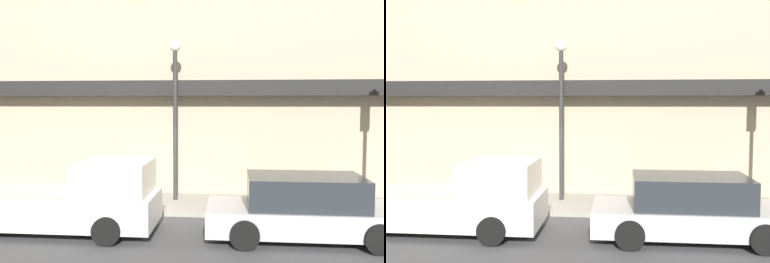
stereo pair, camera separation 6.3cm
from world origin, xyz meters
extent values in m
plane|color=#424244|center=(0.00, 0.00, 0.00)|extent=(80.00, 80.00, 0.00)
cube|color=gray|center=(0.00, 1.25, 0.07)|extent=(36.00, 2.50, 0.15)
cube|color=tan|center=(0.00, 4.00, 5.45)|extent=(19.80, 3.00, 10.90)
cube|color=black|center=(0.00, 2.20, 3.68)|extent=(18.22, 0.60, 0.50)
cube|color=silver|center=(-0.28, -1.61, 0.60)|extent=(2.01, 1.90, 0.77)
cube|color=silver|center=(-0.28, -1.61, 1.38)|extent=(1.71, 1.75, 0.80)
cube|color=silver|center=(-2.80, -1.61, 0.60)|extent=(3.02, 1.90, 0.77)
cylinder|color=black|center=(-0.23, -0.66, 0.33)|extent=(0.66, 0.22, 0.66)
cylinder|color=black|center=(-0.23, -2.56, 0.33)|extent=(0.66, 0.22, 0.66)
cylinder|color=black|center=(-3.35, -0.66, 0.33)|extent=(0.66, 0.22, 0.66)
cube|color=#ADADB2|center=(4.28, -1.61, 0.49)|extent=(4.58, 1.88, 0.58)
cube|color=#23282D|center=(4.28, -1.61, 1.14)|extent=(2.66, 1.69, 0.72)
cylinder|color=black|center=(5.70, -0.68, 0.33)|extent=(0.66, 0.22, 0.66)
cylinder|color=black|center=(5.70, -2.55, 0.33)|extent=(0.66, 0.22, 0.66)
cylinder|color=black|center=(2.86, -0.68, 0.33)|extent=(0.66, 0.22, 0.66)
cylinder|color=black|center=(2.86, -2.55, 0.33)|extent=(0.66, 0.22, 0.66)
cylinder|color=yellow|center=(-0.23, 0.70, 0.39)|extent=(0.19, 0.19, 0.48)
sphere|color=yellow|center=(-0.23, 0.70, 0.69)|extent=(0.18, 0.18, 0.18)
cylinder|color=#2D2D2D|center=(0.78, 1.50, 2.47)|extent=(0.14, 0.14, 4.64)
sphere|color=silver|center=(0.78, 1.50, 4.97)|extent=(0.36, 0.36, 0.36)
camera|label=1|loc=(2.60, -11.74, 3.21)|focal=40.00mm
camera|label=2|loc=(2.67, -11.74, 3.21)|focal=40.00mm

